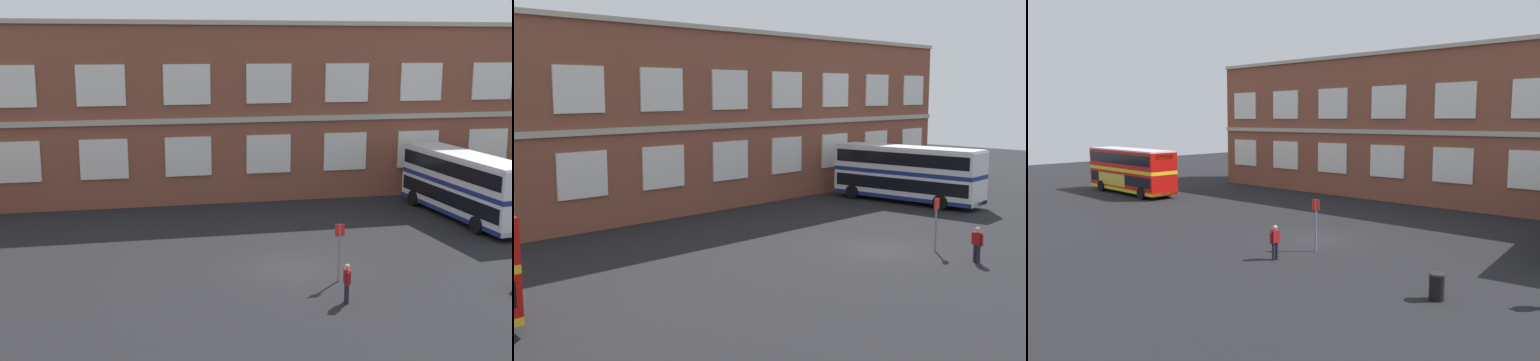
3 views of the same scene
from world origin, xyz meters
TOP-DOWN VIEW (x-y plane):
  - ground_plane at (0.00, 2.00)m, footprint 120.00×120.00m
  - brick_terminal_building at (2.04, 17.98)m, footprint 49.42×8.19m
  - double_decker_middle at (12.94, 7.02)m, footprint 3.51×11.17m
  - second_passenger at (1.18, -4.72)m, footprint 0.30×0.64m
  - bus_stand_flag at (1.69, -2.20)m, footprint 0.44×0.10m

SIDE VIEW (x-z plane):
  - ground_plane at x=0.00m, z-range 0.00..0.00m
  - second_passenger at x=1.18m, z-range 0.08..1.78m
  - bus_stand_flag at x=1.69m, z-range 0.29..2.99m
  - double_decker_middle at x=12.94m, z-range 0.11..4.18m
  - brick_terminal_building at x=2.04m, z-range -0.15..12.08m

